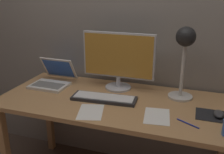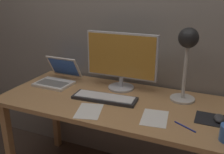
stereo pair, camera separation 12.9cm
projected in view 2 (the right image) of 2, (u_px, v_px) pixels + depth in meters
The scene contains 11 objects.
back_wall at pixel (138, 10), 1.89m from camera, with size 4.80×0.06×2.60m, color gray.
desk at pixel (117, 111), 1.76m from camera, with size 1.60×0.70×0.74m.
monitor at pixel (121, 59), 1.85m from camera, with size 0.53×0.19×0.42m.
keyboard_main at pixel (105, 98), 1.73m from camera, with size 0.45×0.17×0.03m.
laptop at pixel (59, 75), 2.04m from camera, with size 0.28×0.31×0.20m.
desk_lamp at pixel (187, 50), 1.62m from camera, with size 0.17×0.17×0.49m.
mousepad at pixel (213, 120), 1.47m from camera, with size 0.20×0.16×0.00m, color black.
mouse at pixel (219, 118), 1.45m from camera, with size 0.06×0.10×0.03m, color #38383A.
paper_sheet_near_mouse at pixel (89, 111), 1.57m from camera, with size 0.15×0.21×0.00m, color white.
paper_sheet_by_keyboard at pixel (155, 118), 1.49m from camera, with size 0.15×0.21×0.00m, color white.
pen at pixel (185, 127), 1.39m from camera, with size 0.01×0.01×0.14m, color #2633A5.
Camera 2 is at (0.59, -1.46, 1.47)m, focal length 40.89 mm.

